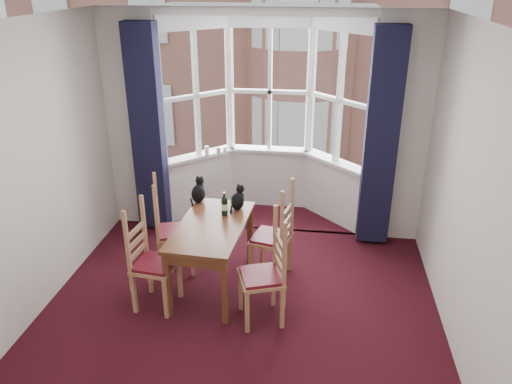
% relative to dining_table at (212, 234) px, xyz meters
% --- Properties ---
extents(floor, '(4.50, 4.50, 0.00)m').
position_rel_dining_table_xyz_m(floor, '(0.36, -0.82, -0.65)').
color(floor, black).
rests_on(floor, ground).
extents(ceiling, '(4.50, 4.50, 0.00)m').
position_rel_dining_table_xyz_m(ceiling, '(0.36, -0.82, 2.15)').
color(ceiling, white).
rests_on(ceiling, floor).
extents(wall_left, '(0.00, 4.50, 4.50)m').
position_rel_dining_table_xyz_m(wall_left, '(-1.64, -0.82, 0.75)').
color(wall_left, silver).
rests_on(wall_left, floor).
extents(wall_right, '(0.00, 4.50, 4.50)m').
position_rel_dining_table_xyz_m(wall_right, '(2.36, -0.82, 0.75)').
color(wall_right, silver).
rests_on(wall_right, floor).
extents(wall_back_pier_left, '(0.70, 0.12, 2.80)m').
position_rel_dining_table_xyz_m(wall_back_pier_left, '(-1.29, 1.43, 0.75)').
color(wall_back_pier_left, silver).
rests_on(wall_back_pier_left, floor).
extents(wall_back_pier_right, '(0.70, 0.12, 2.80)m').
position_rel_dining_table_xyz_m(wall_back_pier_right, '(2.01, 1.43, 0.75)').
color(wall_back_pier_right, silver).
rests_on(wall_back_pier_right, floor).
extents(bay_window, '(2.76, 0.94, 2.80)m').
position_rel_dining_table_xyz_m(bay_window, '(0.36, 1.93, 0.75)').
color(bay_window, white).
rests_on(bay_window, floor).
extents(curtain_left, '(0.38, 0.22, 2.60)m').
position_rel_dining_table_xyz_m(curtain_left, '(-1.06, 1.25, 0.70)').
color(curtain_left, '#161632').
rests_on(curtain_left, floor).
extents(curtain_right, '(0.38, 0.22, 2.60)m').
position_rel_dining_table_xyz_m(curtain_right, '(1.78, 1.25, 0.70)').
color(curtain_right, '#161632').
rests_on(curtain_right, floor).
extents(dining_table, '(0.75, 1.30, 0.76)m').
position_rel_dining_table_xyz_m(dining_table, '(0.00, 0.00, 0.00)').
color(dining_table, brown).
rests_on(dining_table, floor).
extents(chair_left_near, '(0.45, 0.46, 0.92)m').
position_rel_dining_table_xyz_m(chair_left_near, '(-0.58, -0.39, -0.18)').
color(chair_left_near, tan).
rests_on(chair_left_near, floor).
extents(chair_left_far, '(0.51, 0.52, 0.92)m').
position_rel_dining_table_xyz_m(chair_left_far, '(-0.58, 0.25, -0.18)').
color(chair_left_far, tan).
rests_on(chair_left_far, floor).
extents(chair_right_near, '(0.52, 0.53, 0.92)m').
position_rel_dining_table_xyz_m(chair_right_near, '(0.67, -0.45, -0.18)').
color(chair_right_near, tan).
rests_on(chair_right_near, floor).
extents(chair_right_far, '(0.48, 0.50, 0.92)m').
position_rel_dining_table_xyz_m(chair_right_far, '(0.68, 0.28, -0.18)').
color(chair_right_far, tan).
rests_on(chair_right_far, floor).
extents(cat_left, '(0.17, 0.23, 0.30)m').
position_rel_dining_table_xyz_m(cat_left, '(-0.26, 0.55, 0.22)').
color(cat_left, black).
rests_on(cat_left, dining_table).
extents(cat_right, '(0.20, 0.23, 0.28)m').
position_rel_dining_table_xyz_m(cat_right, '(0.21, 0.42, 0.21)').
color(cat_right, black).
rests_on(cat_right, dining_table).
extents(wine_bottle, '(0.07, 0.07, 0.27)m').
position_rel_dining_table_xyz_m(wine_bottle, '(0.10, 0.24, 0.22)').
color(wine_bottle, black).
rests_on(wine_bottle, dining_table).
extents(candle_tall, '(0.06, 0.06, 0.13)m').
position_rel_dining_table_xyz_m(candle_tall, '(-0.45, 1.78, 0.28)').
color(candle_tall, white).
rests_on(candle_tall, bay_window).
extents(candle_short, '(0.06, 0.06, 0.11)m').
position_rel_dining_table_xyz_m(candle_short, '(-0.29, 1.81, 0.28)').
color(candle_short, white).
rests_on(candle_short, bay_window).
extents(candle_extra, '(0.05, 0.05, 0.11)m').
position_rel_dining_table_xyz_m(candle_extra, '(-0.20, 1.83, 0.28)').
color(candle_extra, white).
rests_on(candle_extra, bay_window).
extents(street, '(80.00, 80.00, 0.00)m').
position_rel_dining_table_xyz_m(street, '(0.36, 31.43, -6.65)').
color(street, '#333335').
rests_on(street, ground).
extents(tenement_building, '(18.40, 7.80, 15.20)m').
position_rel_dining_table_xyz_m(tenement_building, '(0.36, 13.19, 0.95)').
color(tenement_building, '#A96857').
rests_on(tenement_building, street).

